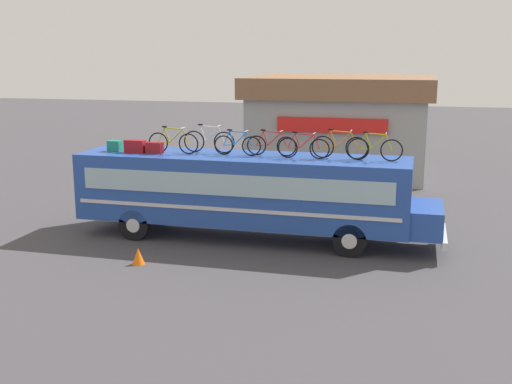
{
  "coord_description": "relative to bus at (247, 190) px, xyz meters",
  "views": [
    {
      "loc": [
        5.65,
        -19.82,
        6.12
      ],
      "look_at": [
        0.5,
        0.0,
        1.63
      ],
      "focal_mm": 43.94,
      "sensor_mm": 36.0,
      "label": 1
    }
  ],
  "objects": [
    {
      "name": "rooftop_bicycle_1",
      "position": [
        -2.55,
        -0.19,
        1.55
      ],
      "size": [
        1.8,
        0.44,
        0.93
      ],
      "color": "black",
      "rests_on": "bus"
    },
    {
      "name": "rooftop_bicycle_4",
      "position": [
        0.78,
        0.18,
        1.53
      ],
      "size": [
        1.68,
        0.44,
        0.88
      ],
      "color": "black",
      "rests_on": "bus"
    },
    {
      "name": "luggage_bag_1",
      "position": [
        -4.71,
        -0.21,
        1.35
      ],
      "size": [
        0.44,
        0.33,
        0.37
      ],
      "primitive_type": "cube",
      "color": "#1E7F66",
      "rests_on": "bus"
    },
    {
      "name": "rooftop_bicycle_6",
      "position": [
        3.03,
        0.15,
        1.56
      ],
      "size": [
        1.82,
        0.44,
        0.97
      ],
      "color": "black",
      "rests_on": "bus"
    },
    {
      "name": "traffic_cone",
      "position": [
        -2.44,
        -3.44,
        -1.44
      ],
      "size": [
        0.38,
        0.38,
        0.5
      ],
      "primitive_type": "cone",
      "color": "orange",
      "rests_on": "ground"
    },
    {
      "name": "rooftop_bicycle_7",
      "position": [
        4.15,
        0.02,
        1.55
      ],
      "size": [
        1.75,
        0.44,
        0.93
      ],
      "color": "black",
      "rests_on": "bus"
    },
    {
      "name": "ground_plane",
      "position": [
        -0.2,
        -0.0,
        -1.69
      ],
      "size": [
        120.0,
        120.0,
        0.0
      ],
      "primitive_type": "plane",
      "color": "#423F44"
    },
    {
      "name": "bus",
      "position": [
        0.0,
        0.0,
        0.0
      ],
      "size": [
        12.25,
        2.59,
        2.85
      ],
      "color": "#23479E",
      "rests_on": "ground"
    },
    {
      "name": "rooftop_bicycle_2",
      "position": [
        -1.44,
        0.3,
        1.57
      ],
      "size": [
        1.82,
        0.44,
        0.98
      ],
      "color": "black",
      "rests_on": "bus"
    },
    {
      "name": "rooftop_bicycle_3",
      "position": [
        -0.34,
        -0.02,
        1.53
      ],
      "size": [
        1.62,
        0.44,
        0.87
      ],
      "color": "black",
      "rests_on": "bus"
    },
    {
      "name": "luggage_bag_3",
      "position": [
        -3.18,
        -0.29,
        1.35
      ],
      "size": [
        0.55,
        0.33,
        0.37
      ],
      "primitive_type": "cube",
      "color": "maroon",
      "rests_on": "bus"
    },
    {
      "name": "roadside_building",
      "position": [
        1.49,
        13.38,
        0.89
      ],
      "size": [
        9.37,
        8.05,
        5.04
      ],
      "color": "#9E9E99",
      "rests_on": "ground"
    },
    {
      "name": "rooftop_bicycle_5",
      "position": [
        1.91,
        -0.11,
        1.53
      ],
      "size": [
        1.7,
        0.44,
        0.88
      ],
      "color": "black",
      "rests_on": "bus"
    },
    {
      "name": "luggage_bag_2",
      "position": [
        -3.9,
        -0.3,
        1.38
      ],
      "size": [
        0.7,
        0.33,
        0.43
      ],
      "primitive_type": "cube",
      "color": "maroon",
      "rests_on": "bus"
    }
  ]
}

